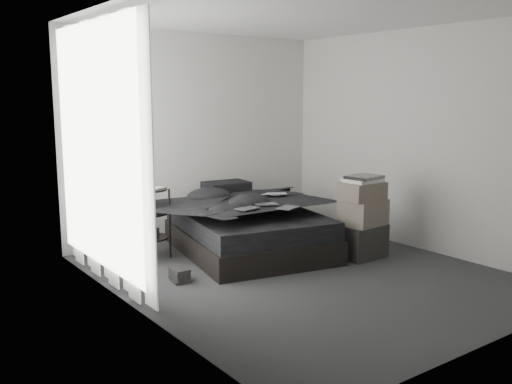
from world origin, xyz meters
TOP-DOWN VIEW (x-y plane):
  - floor at (0.00, 0.00)m, footprint 3.60×4.20m
  - ceiling at (0.00, 0.00)m, footprint 3.60×4.20m
  - wall_back at (0.00, 2.10)m, footprint 3.60×0.01m
  - wall_front at (0.00, -2.10)m, footprint 3.60×0.01m
  - wall_left at (-1.80, 0.00)m, footprint 0.01×4.20m
  - wall_right at (1.80, 0.00)m, footprint 0.01×4.20m
  - window_left at (-1.78, 0.90)m, footprint 0.02×2.00m
  - curtain_left at (-1.73, 0.90)m, footprint 0.06×2.12m
  - bed at (0.05, 1.02)m, footprint 1.85×2.22m
  - mattress at (0.05, 1.02)m, footprint 1.78×2.15m
  - duvet at (0.04, 0.97)m, footprint 1.75×1.93m
  - pillow_lower at (0.15, 1.78)m, footprint 0.66×0.51m
  - pillow_upper at (0.21, 1.74)m, footprint 0.59×0.43m
  - laptop at (0.41, 0.99)m, footprint 0.37×0.33m
  - comic_a at (-0.29, 0.55)m, footprint 0.27×0.20m
  - comic_b at (0.02, 0.64)m, footprint 0.29×0.25m
  - comic_c at (0.08, 0.33)m, footprint 0.29×0.25m
  - side_stand at (-1.02, 1.43)m, footprint 0.55×0.55m
  - papers at (-1.01, 1.43)m, footprint 0.38×0.35m
  - floor_books at (-1.14, 0.52)m, footprint 0.15×0.21m
  - box_lower at (0.96, 0.08)m, footprint 0.52×0.41m
  - box_mid at (0.97, 0.07)m, footprint 0.51×0.42m
  - box_upper at (0.95, 0.08)m, footprint 0.46×0.38m
  - art_book_white at (0.96, 0.08)m, footprint 0.40×0.32m
  - art_book_snake at (0.97, 0.07)m, footprint 0.41×0.35m

SIDE VIEW (x-z plane):
  - floor at x=0.00m, z-range -0.01..0.01m
  - floor_books at x=-1.14m, z-range 0.00..0.15m
  - bed at x=0.05m, z-range 0.00..0.27m
  - box_lower at x=0.96m, z-range 0.00..0.38m
  - mattress at x=0.05m, z-range 0.27..0.48m
  - side_stand at x=-1.02m, z-range 0.00..0.79m
  - box_mid at x=0.97m, z-range 0.38..0.67m
  - pillow_lower at x=0.15m, z-range 0.48..0.61m
  - duvet at x=0.04m, z-range 0.48..0.70m
  - pillow_upper at x=0.21m, z-range 0.61..0.73m
  - comic_a at x=-0.29m, z-range 0.70..0.71m
  - comic_b at x=0.02m, z-range 0.71..0.72m
  - laptop at x=0.41m, z-range 0.70..0.73m
  - comic_c at x=0.08m, z-range 0.72..0.72m
  - box_upper at x=0.95m, z-range 0.67..0.87m
  - papers at x=-1.01m, z-range 0.79..0.81m
  - art_book_white at x=0.96m, z-range 0.87..0.90m
  - art_book_snake at x=0.97m, z-range 0.90..0.94m
  - curtain_left at x=-1.73m, z-range 0.04..2.52m
  - wall_back at x=0.00m, z-range 0.00..2.60m
  - wall_front at x=0.00m, z-range 0.00..2.60m
  - wall_left at x=-1.80m, z-range 0.00..2.60m
  - wall_right at x=1.80m, z-range 0.00..2.60m
  - window_left at x=-1.78m, z-range 0.20..2.50m
  - ceiling at x=0.00m, z-range 2.60..2.60m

